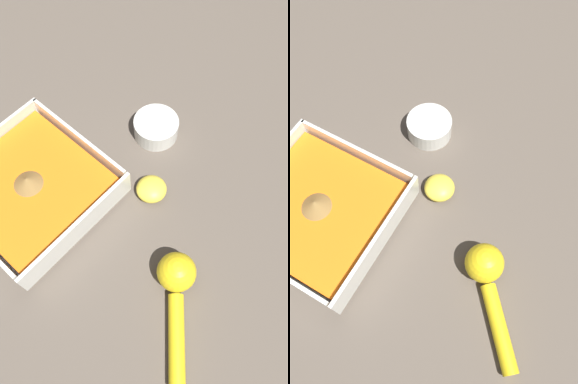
% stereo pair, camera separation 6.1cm
% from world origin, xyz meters
% --- Properties ---
extents(ground_plane, '(4.00, 4.00, 0.00)m').
position_xyz_m(ground_plane, '(0.00, 0.00, 0.00)').
color(ground_plane, brown).
extents(square_dish, '(0.24, 0.24, 0.06)m').
position_xyz_m(square_dish, '(-0.02, -0.00, 0.02)').
color(square_dish, silver).
rests_on(square_dish, ground_plane).
extents(spice_bowl, '(0.09, 0.09, 0.04)m').
position_xyz_m(spice_bowl, '(0.22, -0.07, 0.02)').
color(spice_bowl, silver).
rests_on(spice_bowl, ground_plane).
extents(lemon_squeezer, '(0.16, 0.14, 0.06)m').
position_xyz_m(lemon_squeezer, '(0.02, -0.29, 0.03)').
color(lemon_squeezer, yellow).
rests_on(lemon_squeezer, ground_plane).
extents(lemon_half, '(0.05, 0.05, 0.03)m').
position_xyz_m(lemon_half, '(0.12, -0.15, 0.01)').
color(lemon_half, yellow).
rests_on(lemon_half, ground_plane).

